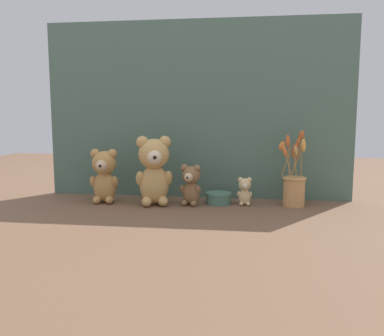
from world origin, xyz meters
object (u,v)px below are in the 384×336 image
teddy_bear_tiny (245,191)px  decorative_tin_tall (219,198)px  teddy_bear_large (154,169)px  teddy_bear_medium (104,175)px  teddy_bear_small (190,184)px  flower_vase (294,184)px

teddy_bear_tiny → decorative_tin_tall: (-0.11, 0.01, -0.04)m
teddy_bear_large → teddy_bear_medium: size_ratio=1.25×
teddy_bear_small → teddy_bear_tiny: (0.23, 0.03, -0.03)m
teddy_bear_medium → teddy_bear_small: (0.38, -0.00, -0.03)m
teddy_bear_medium → teddy_bear_small: teddy_bear_medium is taller
teddy_bear_medium → teddy_bear_tiny: size_ratio=1.97×
teddy_bear_medium → decorative_tin_tall: 0.50m
teddy_bear_large → decorative_tin_tall: teddy_bear_large is taller
flower_vase → teddy_bear_large: bearing=-174.2°
teddy_bear_large → teddy_bear_tiny: bearing=6.5°
teddy_bear_tiny → decorative_tin_tall: teddy_bear_tiny is taller
teddy_bear_small → decorative_tin_tall: teddy_bear_small is taller
teddy_bear_small → flower_vase: 0.43m
flower_vase → decorative_tin_tall: size_ratio=2.80×
teddy_bear_tiny → teddy_bear_small: bearing=-171.9°
teddy_bear_medium → teddy_bear_tiny: teddy_bear_medium is taller
teddy_bear_medium → teddy_bear_small: 0.38m
teddy_bear_medium → teddy_bear_small: bearing=-0.2°
teddy_bear_large → flower_vase: flower_vase is taller
teddy_bear_small → teddy_bear_tiny: size_ratio=1.46×
decorative_tin_tall → flower_vase: bearing=0.9°
teddy_bear_medium → flower_vase: 0.81m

